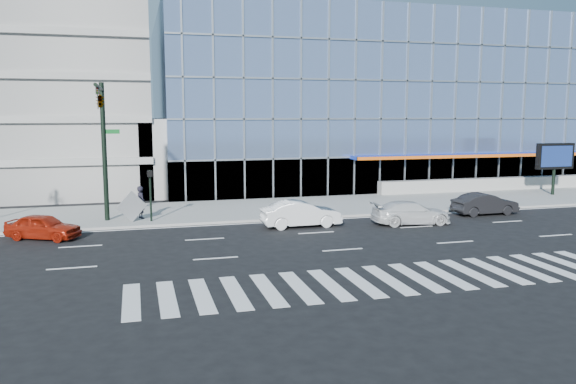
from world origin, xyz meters
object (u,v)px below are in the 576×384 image
object	(u,v)px
traffic_signal	(102,118)
ped_signal_post	(150,187)
pedestrian	(141,202)
white_suv	(411,213)
dark_sedan	(485,204)
tilted_panel	(132,206)
white_sedan	(301,214)
red_sedan	(43,227)
marquee_sign	(555,157)

from	to	relation	value
traffic_signal	ped_signal_post	size ratio (longest dim) A/B	2.67
pedestrian	ped_signal_post	bearing A→B (deg)	-177.56
white_suv	traffic_signal	bearing A→B (deg)	82.81
dark_sedan	tilted_panel	bearing A→B (deg)	82.15
white_sedan	red_sedan	distance (m)	13.65
ped_signal_post	red_sedan	bearing A→B (deg)	-153.58
marquee_sign	white_suv	size ratio (longest dim) A/B	0.87
white_sedan	dark_sedan	distance (m)	12.42
white_suv	marquee_sign	bearing A→B (deg)	-60.77
white_sedan	traffic_signal	bearing A→B (deg)	74.58
white_sedan	dark_sedan	size ratio (longest dim) A/B	1.08
traffic_signal	dark_sedan	size ratio (longest dim) A/B	1.91
traffic_signal	ped_signal_post	distance (m)	4.75
marquee_sign	traffic_signal	bearing A→B (deg)	-174.08
tilted_panel	red_sedan	bearing A→B (deg)	-170.13
traffic_signal	red_sedan	xyz separation A→B (m)	(-2.97, -2.34, -5.52)
white_sedan	red_sedan	world-z (taller)	white_sedan
dark_sedan	white_suv	bearing A→B (deg)	103.49
ped_signal_post	tilted_panel	size ratio (longest dim) A/B	2.31
marquee_sign	pedestrian	distance (m)	31.16
white_sedan	pedestrian	xyz separation A→B (m)	(-8.72, 4.23, 0.38)
traffic_signal	pedestrian	distance (m)	5.59
traffic_signal	pedestrian	size ratio (longest dim) A/B	4.08
ped_signal_post	marquee_sign	distance (m)	30.67
white_suv	tilted_panel	size ratio (longest dim) A/B	3.55
traffic_signal	white_sedan	size ratio (longest dim) A/B	1.77
white_suv	dark_sedan	distance (m)	6.20
dark_sedan	pedestrian	xyz separation A→B (m)	(-21.13, 3.61, 0.44)
marquee_sign	tilted_panel	xyz separation A→B (m)	(-31.57, -2.99, -2.00)
traffic_signal	ped_signal_post	bearing A→B (deg)	8.52
pedestrian	dark_sedan	bearing A→B (deg)	-123.86
white_sedan	white_suv	bearing A→B (deg)	-99.26
traffic_signal	red_sedan	bearing A→B (deg)	-141.72
ped_signal_post	white_sedan	distance (m)	8.88
white_suv	red_sedan	world-z (taller)	white_suv
ped_signal_post	pedestrian	bearing A→B (deg)	116.59
white_sedan	tilted_panel	world-z (taller)	tilted_panel
ped_signal_post	pedestrian	world-z (taller)	ped_signal_post
traffic_signal	tilted_panel	xyz separation A→B (m)	(1.42, 0.43, -5.10)
marquee_sign	tilted_panel	size ratio (longest dim) A/B	3.08
marquee_sign	white_sedan	distance (m)	23.28
tilted_panel	dark_sedan	bearing A→B (deg)	-29.20
red_sedan	tilted_panel	bearing A→B (deg)	-31.44
ped_signal_post	dark_sedan	xyz separation A→B (m)	(20.59, -2.53, -1.45)
traffic_signal	white_suv	size ratio (longest dim) A/B	1.73
pedestrian	white_sedan	bearing A→B (deg)	-140.00
ped_signal_post	red_sedan	distance (m)	6.28
red_sedan	dark_sedan	bearing A→B (deg)	-63.30
ped_signal_post	dark_sedan	bearing A→B (deg)	-7.01
white_sedan	marquee_sign	bearing A→B (deg)	-75.37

